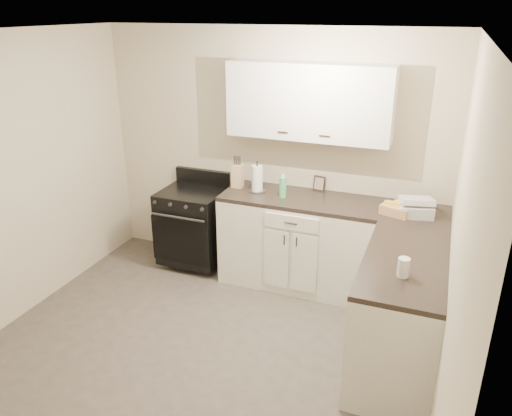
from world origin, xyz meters
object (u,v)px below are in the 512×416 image
at_px(stove, 193,226).
at_px(countertop_grill, 415,209).
at_px(knife_block, 237,176).
at_px(paper_towel, 257,179).
at_px(wicker_basket, 396,210).

xyz_separation_m(stove, countertop_grill, (2.25, -0.02, 0.53)).
height_order(knife_block, countertop_grill, knife_block).
distance_m(paper_towel, countertop_grill, 1.53).
bearing_deg(wicker_basket, knife_block, 174.14).
xyz_separation_m(paper_towel, countertop_grill, (1.52, -0.06, -0.08)).
bearing_deg(stove, wicker_basket, -2.18).
height_order(paper_towel, countertop_grill, paper_towel).
bearing_deg(paper_towel, knife_block, 168.55).
bearing_deg(paper_towel, stove, -177.10).
xyz_separation_m(knife_block, wicker_basket, (1.60, -0.16, -0.08)).
distance_m(stove, countertop_grill, 2.32).
relative_size(knife_block, wicker_basket, 0.93).
relative_size(knife_block, paper_towel, 0.90).
height_order(stove, knife_block, knife_block).
xyz_separation_m(knife_block, paper_towel, (0.23, -0.05, 0.01)).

